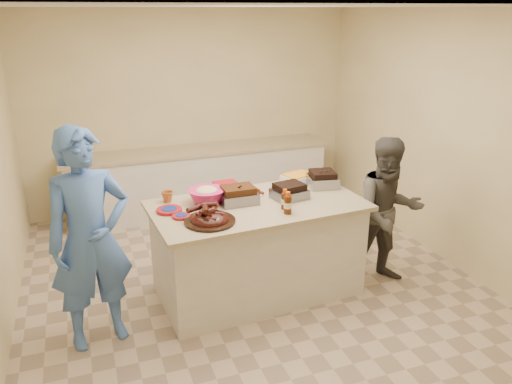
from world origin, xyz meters
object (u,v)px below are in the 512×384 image
object	(u,v)px
rib_platter	(210,222)
roasting_pan	(322,186)
coleslaw_bowl	(207,204)
bbq_bottle_b	(285,209)
plastic_cup	(168,202)
mustard_bottle	(237,200)
guest_blue	(103,337)
guest_gray	(381,280)
bbq_bottle_a	(288,213)
island	(258,291)

from	to	relation	value
rib_platter	roasting_pan	world-z (taller)	rib_platter
roasting_pan	coleslaw_bowl	bearing A→B (deg)	-166.44
coleslaw_bowl	bbq_bottle_b	distance (m)	0.74
roasting_pan	plastic_cup	size ratio (longest dim) A/B	2.56
mustard_bottle	guest_blue	distance (m)	1.72
guest_gray	roasting_pan	bearing A→B (deg)	145.63
coleslaw_bowl	bbq_bottle_a	world-z (taller)	coleslaw_bowl
plastic_cup	guest_blue	size ratio (longest dim) A/B	0.06
mustard_bottle	guest_blue	xyz separation A→B (m)	(-1.37, -0.42, -0.95)
mustard_bottle	plastic_cup	distance (m)	0.66
mustard_bottle	guest_gray	bearing A→B (deg)	-15.21
rib_platter	coleslaw_bowl	bearing A→B (deg)	78.62
guest_blue	guest_gray	world-z (taller)	guest_gray
island	guest_blue	world-z (taller)	island
rib_platter	coleslaw_bowl	distance (m)	0.44
rib_platter	guest_blue	size ratio (longest dim) A/B	0.24
island	mustard_bottle	size ratio (longest dim) A/B	18.94
coleslaw_bowl	bbq_bottle_b	bearing A→B (deg)	-30.27
bbq_bottle_a	bbq_bottle_b	distance (m)	0.11
bbq_bottle_a	guest_gray	bearing A→B (deg)	4.36
island	coleslaw_bowl	distance (m)	1.06
bbq_bottle_b	island	bearing A→B (deg)	131.98
bbq_bottle_a	coleslaw_bowl	bearing A→B (deg)	142.11
island	guest_gray	distance (m)	1.32
guest_blue	guest_gray	xyz separation A→B (m)	(2.83, 0.03, 0.00)
bbq_bottle_a	plastic_cup	xyz separation A→B (m)	(-0.96, 0.65, -0.00)
bbq_bottle_b	mustard_bottle	world-z (taller)	bbq_bottle_b
rib_platter	roasting_pan	xyz separation A→B (m)	(1.33, 0.50, 0.00)
bbq_bottle_b	guest_blue	size ratio (longest dim) A/B	0.10
island	bbq_bottle_a	bearing A→B (deg)	-65.98
bbq_bottle_a	plastic_cup	world-z (taller)	bbq_bottle_a
coleslaw_bowl	roasting_pan	bearing A→B (deg)	2.93
guest_blue	mustard_bottle	bearing A→B (deg)	4.15
plastic_cup	bbq_bottle_a	bearing A→B (deg)	-34.14
bbq_bottle_a	plastic_cup	distance (m)	1.16
coleslaw_bowl	bbq_bottle_b	size ratio (longest dim) A/B	1.84
guest_gray	bbq_bottle_a	bearing A→B (deg)	-167.51
bbq_bottle_b	guest_gray	world-z (taller)	bbq_bottle_b
rib_platter	mustard_bottle	bearing A→B (deg)	48.41
rib_platter	bbq_bottle_b	bearing A→B (deg)	5.00
island	coleslaw_bowl	size ratio (longest dim) A/B	5.67
coleslaw_bowl	bbq_bottle_a	size ratio (longest dim) A/B	1.70
bbq_bottle_a	bbq_bottle_b	size ratio (longest dim) A/B	1.08
roasting_pan	plastic_cup	xyz separation A→B (m)	(-1.59, 0.11, -0.00)
mustard_bottle	guest_blue	bearing A→B (deg)	-162.88
bbq_bottle_a	mustard_bottle	xyz separation A→B (m)	(-0.32, 0.48, 0.00)
roasting_pan	guest_blue	bearing A→B (deg)	-157.46
bbq_bottle_a	bbq_bottle_b	world-z (taller)	bbq_bottle_a
coleslaw_bowl	plastic_cup	bearing A→B (deg)	153.61
bbq_bottle_b	roasting_pan	bearing A→B (deg)	35.66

